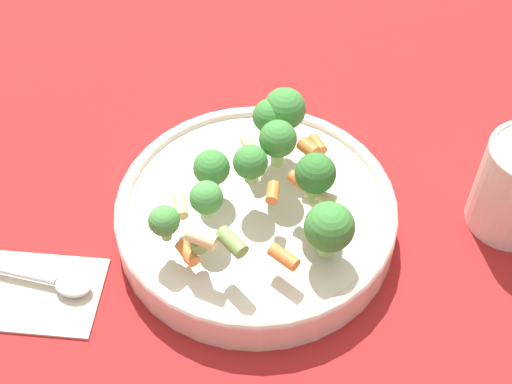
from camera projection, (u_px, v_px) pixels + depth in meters
The scene contains 5 objects.
ground_plane at pixel (256, 228), 0.74m from camera, with size 3.00×3.00×0.00m, color maroon.
bowl at pixel (256, 214), 0.72m from camera, with size 0.28×0.28×0.04m.
pasta_salad at pixel (272, 170), 0.67m from camera, with size 0.18×0.21×0.08m.
napkin at pixel (30, 291), 0.69m from camera, with size 0.16×0.16×0.01m.
spoon at pixel (42, 279), 0.69m from camera, with size 0.13×0.12×0.01m.
Camera 1 is at (0.37, -0.25, 0.59)m, focal length 50.00 mm.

